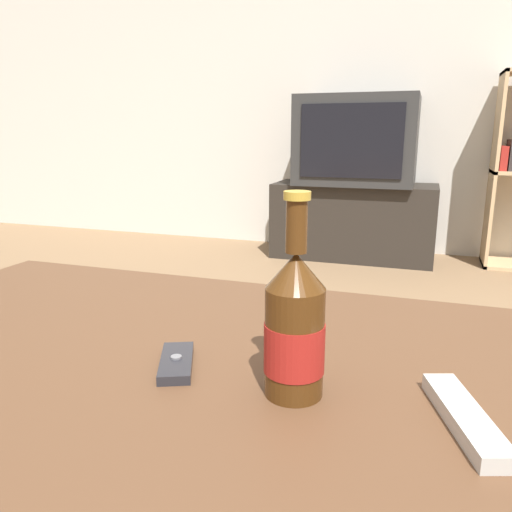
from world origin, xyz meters
name	(u,v)px	position (x,y,z in m)	size (l,w,h in m)	color
back_wall	(382,58)	(0.00, 3.02, 1.30)	(8.00, 0.05, 2.60)	beige
coffee_table	(161,402)	(0.00, 0.00, 0.43)	(1.26, 0.85, 0.49)	brown
tv_stand	(353,221)	(-0.10, 2.73, 0.25)	(1.04, 0.44, 0.49)	#28231E
television	(357,140)	(-0.10, 2.73, 0.77)	(0.74, 0.54, 0.55)	#2D2D2D
beer_bottle	(295,327)	(0.21, -0.02, 0.58)	(0.08, 0.08, 0.26)	#47280F
cell_phone	(176,363)	(0.03, 0.00, 0.50)	(0.09, 0.12, 0.02)	#232328
remote_control	(465,417)	(0.41, -0.02, 0.50)	(0.09, 0.18, 0.02)	beige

